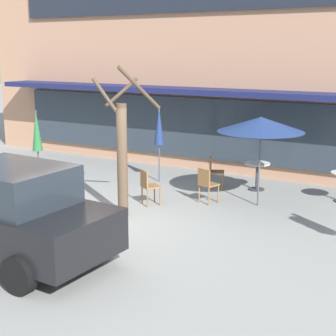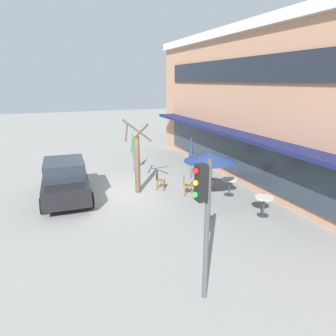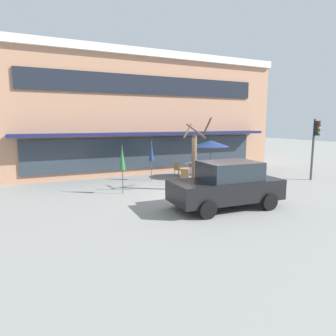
% 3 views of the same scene
% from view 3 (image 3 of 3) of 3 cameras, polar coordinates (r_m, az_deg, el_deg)
% --- Properties ---
extents(ground_plane, '(80.00, 80.00, 0.00)m').
position_cam_3_polar(ground_plane, '(13.61, 6.14, -5.01)').
color(ground_plane, gray).
extents(building_facade, '(18.48, 9.10, 7.55)m').
position_cam_3_polar(building_facade, '(22.36, -7.19, 10.04)').
color(building_facade, tan).
rests_on(building_facade, ground).
extents(cafe_table_near_wall, '(0.70, 0.70, 0.76)m').
position_cam_3_polar(cafe_table_near_wall, '(18.41, 4.26, 0.23)').
color(cafe_table_near_wall, '#333338').
rests_on(cafe_table_near_wall, ground).
extents(cafe_table_streetside, '(0.70, 0.70, 0.76)m').
position_cam_3_polar(cafe_table_streetside, '(19.65, 10.13, 0.65)').
color(cafe_table_streetside, '#333338').
rests_on(cafe_table_streetside, ground).
extents(patio_umbrella_green_folded, '(0.28, 0.28, 2.20)m').
position_cam_3_polar(patio_umbrella_green_folded, '(16.57, -3.18, 3.18)').
color(patio_umbrella_green_folded, '#4C4C51').
rests_on(patio_umbrella_green_folded, ground).
extents(patio_umbrella_cream_folded, '(0.28, 0.28, 2.20)m').
position_cam_3_polar(patio_umbrella_cream_folded, '(13.52, -8.72, 1.86)').
color(patio_umbrella_cream_folded, '#4C4C51').
rests_on(patio_umbrella_cream_folded, ground).
extents(patio_umbrella_corner_open, '(2.10, 2.10, 2.20)m').
position_cam_3_polar(patio_umbrella_corner_open, '(17.36, 8.13, 4.66)').
color(patio_umbrella_corner_open, '#4C4C51').
rests_on(patio_umbrella_corner_open, ground).
extents(cafe_chair_0, '(0.56, 0.56, 0.89)m').
position_cam_3_polar(cafe_chair_0, '(15.21, 3.25, -1.51)').
color(cafe_chair_0, olive).
rests_on(cafe_chair_0, ground).
extents(cafe_chair_1, '(0.51, 0.51, 0.89)m').
position_cam_3_polar(cafe_chair_1, '(16.53, 5.40, -0.71)').
color(cafe_chair_1, olive).
rests_on(cafe_chair_1, ground).
extents(cafe_chair_2, '(0.52, 0.52, 0.89)m').
position_cam_3_polar(cafe_chair_2, '(17.51, 1.89, -0.16)').
color(cafe_chair_2, olive).
rests_on(cafe_chair_2, ground).
extents(parked_sedan, '(4.27, 2.15, 1.76)m').
position_cam_3_polar(parked_sedan, '(11.50, 11.11, -3.17)').
color(parked_sedan, black).
rests_on(parked_sedan, ground).
extents(street_tree, '(1.34, 1.28, 3.46)m').
position_cam_3_polar(street_tree, '(14.17, 5.09, 1.74)').
color(street_tree, brown).
rests_on(street_tree, ground).
extents(traffic_light_pole, '(0.26, 0.44, 3.40)m').
position_cam_3_polar(traffic_light_pole, '(18.46, 26.22, 4.94)').
color(traffic_light_pole, '#47474C').
rests_on(traffic_light_pole, ground).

